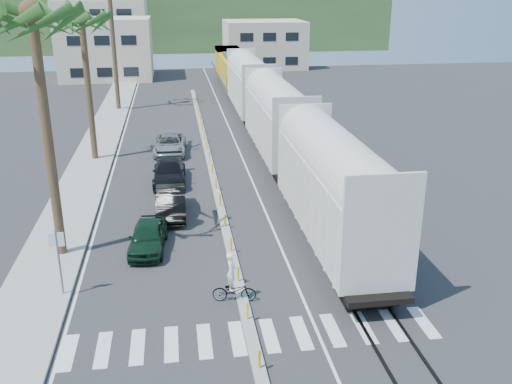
{
  "coord_description": "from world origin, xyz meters",
  "views": [
    {
      "loc": [
        -2.4,
        -19.68,
        12.19
      ],
      "look_at": [
        1.65,
        7.97,
        2.0
      ],
      "focal_mm": 40.0,
      "sensor_mm": 36.0,
      "label": 1
    }
  ],
  "objects_px": {
    "car_lead": "(148,236)",
    "car_second": "(171,202)",
    "cyclist": "(233,286)",
    "street_sign": "(58,254)"
  },
  "relations": [
    {
      "from": "car_lead",
      "to": "cyclist",
      "type": "bearing_deg",
      "value": -51.43
    },
    {
      "from": "street_sign",
      "to": "car_lead",
      "type": "height_order",
      "value": "street_sign"
    },
    {
      "from": "street_sign",
      "to": "car_lead",
      "type": "distance_m",
      "value": 5.41
    },
    {
      "from": "car_lead",
      "to": "car_second",
      "type": "height_order",
      "value": "car_second"
    },
    {
      "from": "car_second",
      "to": "street_sign",
      "type": "bearing_deg",
      "value": -117.86
    },
    {
      "from": "car_lead",
      "to": "cyclist",
      "type": "distance_m",
      "value": 6.48
    },
    {
      "from": "car_lead",
      "to": "car_second",
      "type": "distance_m",
      "value": 4.43
    },
    {
      "from": "cyclist",
      "to": "car_lead",
      "type": "bearing_deg",
      "value": 42.87
    },
    {
      "from": "street_sign",
      "to": "car_second",
      "type": "distance_m",
      "value": 9.54
    },
    {
      "from": "street_sign",
      "to": "car_second",
      "type": "xyz_separation_m",
      "value": [
        4.5,
        8.33,
        -1.21
      ]
    }
  ]
}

